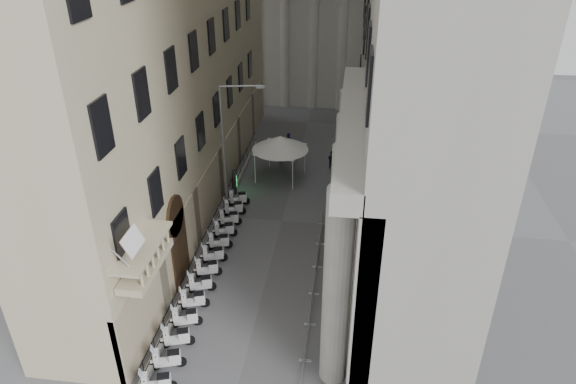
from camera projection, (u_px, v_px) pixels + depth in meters
name	position (u px, v px, depth m)	size (l,w,h in m)	color
iron_fence	(218.00, 226.00, 35.55)	(0.30, 28.00, 1.40)	black
blue_awning	(344.00, 180.00, 41.54)	(1.60, 3.00, 3.00)	navy
flag	(156.00, 373.00, 24.23)	(1.00, 1.40, 8.20)	#9E0C11
scooter_1	(169.00, 368.00, 24.53)	(0.56, 1.40, 1.50)	silver
scooter_2	(178.00, 346.00, 25.76)	(0.56, 1.40, 1.50)	silver
scooter_3	(187.00, 326.00, 26.98)	(0.56, 1.40, 1.50)	silver
scooter_4	(195.00, 308.00, 28.21)	(0.56, 1.40, 1.50)	silver
scooter_5	(202.00, 291.00, 29.44)	(0.56, 1.40, 1.50)	silver
scooter_6	(208.00, 276.00, 30.67)	(0.56, 1.40, 1.50)	silver
scooter_7	(214.00, 262.00, 31.89)	(0.56, 1.40, 1.50)	silver
scooter_8	(220.00, 249.00, 33.12)	(0.56, 1.40, 1.50)	silver
scooter_9	(225.00, 237.00, 34.35)	(0.56, 1.40, 1.50)	silver
scooter_10	(230.00, 225.00, 35.58)	(0.56, 1.40, 1.50)	silver
scooter_11	(234.00, 215.00, 36.80)	(0.56, 1.40, 1.50)	silver
scooter_12	(238.00, 205.00, 38.03)	(0.56, 1.40, 1.50)	silver
barrier_0	(302.00, 381.00, 23.82)	(0.60, 2.40, 1.10)	#A2A4A9
barrier_1	(308.00, 342.00, 25.99)	(0.60, 2.40, 1.10)	#A2A4A9
barrier_2	(312.00, 309.00, 28.16)	(0.60, 2.40, 1.10)	#A2A4A9
barrier_3	(316.00, 280.00, 30.33)	(0.60, 2.40, 1.10)	#A2A4A9
barrier_4	(319.00, 255.00, 32.50)	(0.60, 2.40, 1.10)	#A2A4A9
barrier_5	(322.00, 234.00, 34.67)	(0.60, 2.40, 1.10)	#A2A4A9
security_tent	(277.00, 141.00, 40.82)	(4.49, 4.49, 3.65)	silver
street_lamp	(229.00, 138.00, 34.95)	(2.98, 0.74, 9.24)	#919499
info_kiosk	(234.00, 182.00, 39.38)	(0.51, 0.87, 1.77)	black
pedestrian_a	(289.00, 143.00, 45.91)	(0.67, 0.44, 1.84)	#0D1135
pedestrian_b	(332.00, 160.00, 43.10)	(0.77, 0.60, 1.58)	black
pedestrian_c	(283.00, 151.00, 44.21)	(0.92, 0.60, 1.88)	black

